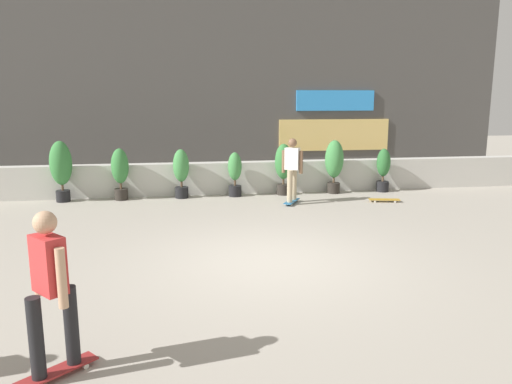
{
  "coord_description": "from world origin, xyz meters",
  "views": [
    {
      "loc": [
        -1.49,
        -7.8,
        2.74
      ],
      "look_at": [
        0.0,
        1.5,
        0.9
      ],
      "focal_mm": 34.38,
      "sensor_mm": 36.0,
      "label": 1
    }
  ],
  "objects": [
    {
      "name": "potted_plant_2",
      "position": [
        -1.42,
        5.55,
        0.75
      ],
      "size": [
        0.43,
        0.43,
        1.34
      ],
      "color": "black",
      "rests_on": "ground"
    },
    {
      "name": "potted_plant_4",
      "position": [
        1.43,
        5.55,
        0.83
      ],
      "size": [
        0.49,
        0.49,
        1.44
      ],
      "color": "#2D2823",
      "rests_on": "ground"
    },
    {
      "name": "building_backdrop",
      "position": [
        0.01,
        10.0,
        3.25
      ],
      "size": [
        20.0,
        2.08,
        6.5
      ],
      "color": "#4C4947",
      "rests_on": "ground"
    },
    {
      "name": "skateboard_near_camera",
      "position": [
        3.86,
        4.16,
        0.06
      ],
      "size": [
        0.82,
        0.37,
        0.08
      ],
      "color": "#BF8C26",
      "rests_on": "ground"
    },
    {
      "name": "ground_plane",
      "position": [
        0.0,
        0.0,
        0.0
      ],
      "size": [
        48.0,
        48.0,
        0.0
      ],
      "primitive_type": "plane",
      "color": "#A8A093"
    },
    {
      "name": "potted_plant_5",
      "position": [
        2.91,
        5.55,
        0.89
      ],
      "size": [
        0.53,
        0.53,
        1.53
      ],
      "color": "#2D2823",
      "rests_on": "ground"
    },
    {
      "name": "skater_by_wall_left",
      "position": [
        1.39,
        4.34,
        0.94
      ],
      "size": [
        0.58,
        0.79,
        1.7
      ],
      "color": "#266699",
      "rests_on": "ground"
    },
    {
      "name": "potted_plant_0",
      "position": [
        -4.53,
        5.55,
        0.95
      ],
      "size": [
        0.57,
        0.57,
        1.61
      ],
      "color": "black",
      "rests_on": "ground"
    },
    {
      "name": "planter_wall",
      "position": [
        0.0,
        6.0,
        0.45
      ],
      "size": [
        18.0,
        0.4,
        0.9
      ],
      "primitive_type": "cube",
      "color": "beige",
      "rests_on": "ground"
    },
    {
      "name": "potted_plant_3",
      "position": [
        0.05,
        5.55,
        0.66
      ],
      "size": [
        0.38,
        0.38,
        1.23
      ],
      "color": "black",
      "rests_on": "ground"
    },
    {
      "name": "potted_plant_6",
      "position": [
        4.4,
        5.55,
        0.69
      ],
      "size": [
        0.4,
        0.4,
        1.26
      ],
      "color": "black",
      "rests_on": "ground"
    },
    {
      "name": "potted_plant_1",
      "position": [
        -3.03,
        5.55,
        0.79
      ],
      "size": [
        0.46,
        0.46,
        1.39
      ],
      "color": "#2D2823",
      "rests_on": "ground"
    },
    {
      "name": "skater_far_left",
      "position": [
        -2.74,
        -3.12,
        0.94
      ],
      "size": [
        0.74,
        0.67,
        1.7
      ],
      "color": "maroon",
      "rests_on": "ground"
    }
  ]
}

